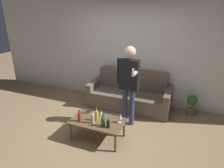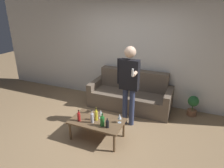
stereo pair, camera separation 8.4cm
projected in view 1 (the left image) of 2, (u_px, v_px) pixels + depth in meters
ground_plane at (96, 140)px, 3.82m from camera, size 16.00×16.00×0.00m
wall_back at (129, 50)px, 5.04m from camera, size 8.00×0.06×2.70m
couch at (130, 95)px, 5.01m from camera, size 2.00×0.81×0.90m
coffee_table at (98, 122)px, 3.75m from camera, size 1.00×0.58×0.39m
bottle_orange at (79, 117)px, 3.69m from camera, size 0.06×0.06×0.22m
bottle_green at (108, 124)px, 3.50m from camera, size 0.06×0.06×0.18m
bottle_dark at (93, 118)px, 3.62m from camera, size 0.06×0.06×0.26m
bottle_yellow at (97, 115)px, 3.71m from camera, size 0.06×0.06×0.26m
bottle_red at (103, 121)px, 3.53m from camera, size 0.08×0.08×0.25m
wine_glass_near at (101, 113)px, 3.77m from camera, size 0.07×0.07×0.17m
wine_glass_far at (120, 117)px, 3.63m from camera, size 0.07×0.07×0.18m
person_standing_front at (129, 80)px, 3.99m from camera, size 0.45×0.42×1.69m
potted_plant at (192, 104)px, 4.64m from camera, size 0.24×0.24×0.48m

